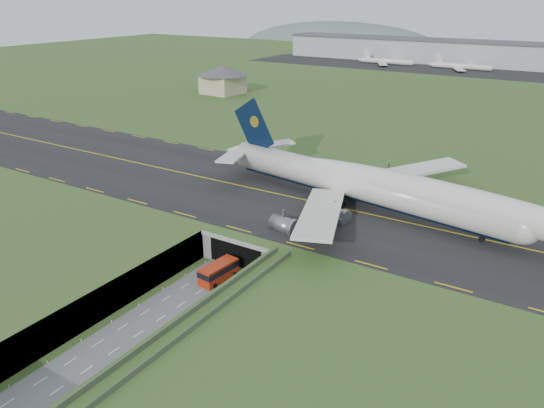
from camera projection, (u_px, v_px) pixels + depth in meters
The scene contains 10 objects.
ground at pixel (210, 285), 96.97m from camera, with size 900.00×900.00×0.00m, color #425D25.
airfield_deck at pixel (210, 271), 95.86m from camera, with size 800.00×800.00×6.00m, color gray.
trench_road at pixel (183, 304), 91.04m from camera, with size 12.00×75.00×0.20m, color slate.
taxiway at pixel (299, 199), 120.65m from camera, with size 800.00×44.00×0.18m, color black.
tunnel_portal at pixel (260, 236), 108.87m from camera, with size 17.00×22.30×6.00m.
guideway at pixel (186, 332), 74.54m from camera, with size 3.00×53.00×7.05m.
jumbo_jet at pixel (387, 190), 110.40m from camera, with size 97.29×61.53×20.62m.
shuttle_tram at pixel (219, 272), 97.92m from camera, with size 3.79×8.40×3.31m.
service_building at pixel (223, 77), 244.11m from camera, with size 25.12×25.12×12.75m.
cargo_terminal at pixel (511, 55), 327.16m from camera, with size 320.00×67.00×15.60m.
Camera 1 is at (54.59, -65.52, 49.80)m, focal length 35.00 mm.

